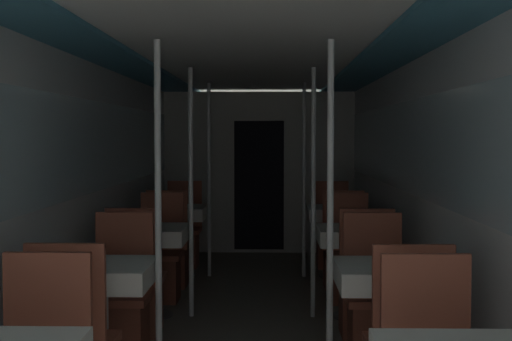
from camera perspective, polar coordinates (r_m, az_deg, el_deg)
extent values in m
cube|color=silver|center=(5.33, -14.14, -2.40)|extent=(0.05, 10.06, 2.08)
cube|color=silver|center=(5.31, -14.07, 1.79)|extent=(0.03, 9.25, 0.71)
cube|color=silver|center=(5.25, 13.22, -2.46)|extent=(0.05, 10.06, 2.08)
cube|color=silver|center=(5.23, 13.13, 1.79)|extent=(0.03, 9.25, 0.71)
cube|color=silver|center=(5.16, -0.57, 9.64)|extent=(2.50, 10.06, 0.04)
cube|color=teal|center=(5.29, -11.90, 9.03)|extent=(0.45, 9.66, 0.03)
cube|color=teal|center=(5.22, 10.90, 9.11)|extent=(0.45, 9.66, 0.03)
cube|color=#A8A8A3|center=(9.22, 0.25, -0.15)|extent=(2.45, 0.08, 2.08)
cube|color=black|center=(9.18, 0.24, -1.20)|extent=(0.64, 0.01, 1.66)
cube|color=#9E4C38|center=(3.46, -16.29, -10.68)|extent=(0.40, 0.04, 0.54)
cylinder|color=#B7B7BC|center=(4.47, -12.32, -12.08)|extent=(0.09, 0.09, 0.71)
cube|color=#B2B2B7|center=(4.39, -12.37, -7.45)|extent=(0.58, 0.58, 0.02)
cube|color=white|center=(4.40, -12.36, -8.12)|extent=(0.62, 0.62, 0.13)
cube|color=#9E4C38|center=(3.71, -15.02, -9.74)|extent=(0.40, 0.04, 0.54)
cube|color=brown|center=(5.02, -10.82, -12.45)|extent=(0.34, 0.34, 0.40)
cube|color=#9E4C38|center=(4.96, -10.84, -9.96)|extent=(0.40, 0.40, 0.05)
cube|color=#9E4C38|center=(5.08, -10.44, -6.30)|extent=(0.40, 0.04, 0.54)
cylinder|color=silver|center=(4.27, -7.83, -3.61)|extent=(0.04, 0.04, 2.08)
cylinder|color=#4C4C51|center=(6.18, -8.48, -11.35)|extent=(0.38, 0.38, 0.01)
cylinder|color=#B7B7BC|center=(6.10, -8.51, -8.02)|extent=(0.09, 0.09, 0.71)
cube|color=#B2B2B7|center=(6.04, -8.53, -4.61)|extent=(0.58, 0.58, 0.02)
cube|color=white|center=(6.05, -8.53, -5.09)|extent=(0.62, 0.62, 0.13)
cube|color=brown|center=(5.62, -9.44, -10.78)|extent=(0.34, 0.34, 0.40)
cube|color=#9E4C38|center=(5.57, -9.46, -8.55)|extent=(0.40, 0.40, 0.05)
cube|color=#9E4C38|center=(5.34, -9.85, -5.84)|extent=(0.40, 0.04, 0.54)
cube|color=brown|center=(6.65, -7.70, -8.63)|extent=(0.34, 0.34, 0.40)
cube|color=#9E4C38|center=(6.61, -7.72, -6.73)|extent=(0.40, 0.40, 0.05)
cube|color=#9E4C38|center=(6.75, -7.49, -4.02)|extent=(0.40, 0.04, 0.54)
cylinder|color=silver|center=(5.96, -5.23, -1.78)|extent=(0.04, 0.04, 2.08)
cylinder|color=#4C4C51|center=(7.82, -6.34, -8.31)|extent=(0.38, 0.38, 0.01)
cylinder|color=#B7B7BC|center=(7.76, -6.36, -5.67)|extent=(0.09, 0.09, 0.71)
cube|color=#B2B2B7|center=(7.72, -6.37, -2.98)|extent=(0.58, 0.58, 0.02)
cube|color=white|center=(7.72, -6.37, -3.36)|extent=(0.62, 0.62, 0.13)
cube|color=brown|center=(7.27, -6.92, -7.65)|extent=(0.34, 0.34, 0.40)
cube|color=#9E4C38|center=(7.23, -6.93, -5.91)|extent=(0.40, 0.40, 0.05)
cube|color=#9E4C38|center=(7.01, -7.15, -3.76)|extent=(0.40, 0.04, 0.54)
cube|color=brown|center=(8.32, -5.86, -6.31)|extent=(0.34, 0.34, 0.40)
cube|color=#9E4C38|center=(8.28, -5.86, -4.79)|extent=(0.40, 0.40, 0.05)
cube|color=#9E4C38|center=(8.43, -5.72, -2.65)|extent=(0.40, 0.04, 0.54)
cylinder|color=silver|center=(7.65, -3.78, -0.76)|extent=(0.04, 0.04, 2.08)
cube|color=#9E4C38|center=(3.38, 13.38, -10.98)|extent=(0.40, 0.04, 0.54)
cylinder|color=#B7B7BC|center=(4.40, 10.57, -12.28)|extent=(0.09, 0.09, 0.71)
cube|color=#B2B2B7|center=(4.32, 10.61, -7.59)|extent=(0.58, 0.58, 0.02)
cube|color=white|center=(4.33, 10.61, -8.26)|extent=(0.62, 0.62, 0.13)
cube|color=#9E4C38|center=(3.63, 12.47, -9.98)|extent=(0.40, 0.04, 0.54)
cube|color=brown|center=(4.96, 9.52, -12.62)|extent=(0.34, 0.34, 0.40)
cube|color=#9E4C38|center=(4.91, 9.54, -10.10)|extent=(0.40, 0.40, 0.05)
cube|color=#9E4C38|center=(5.03, 9.27, -6.39)|extent=(0.40, 0.04, 0.54)
cylinder|color=silver|center=(4.23, 5.95, -3.66)|extent=(0.04, 0.04, 2.08)
cylinder|color=#4C4C51|center=(6.13, 7.91, -11.45)|extent=(0.38, 0.38, 0.01)
cylinder|color=#B7B7BC|center=(6.05, 7.93, -8.10)|extent=(0.09, 0.09, 0.71)
cube|color=#B2B2B7|center=(5.99, 7.96, -4.66)|extent=(0.58, 0.58, 0.02)
cube|color=white|center=(6.00, 7.95, -5.15)|extent=(0.62, 0.62, 0.13)
cube|color=brown|center=(5.57, 8.57, -10.90)|extent=(0.34, 0.34, 0.40)
cube|color=#9E4C38|center=(5.52, 8.59, -8.64)|extent=(0.40, 0.40, 0.05)
cube|color=#9E4C38|center=(5.29, 8.86, -5.92)|extent=(0.40, 0.04, 0.54)
cube|color=brown|center=(6.61, 7.38, -8.70)|extent=(0.34, 0.34, 0.40)
cube|color=#9E4C38|center=(6.57, 7.39, -6.79)|extent=(0.40, 0.40, 0.05)
cube|color=#9E4C38|center=(6.70, 7.24, -4.07)|extent=(0.40, 0.04, 0.54)
cylinder|color=silver|center=(5.93, 4.61, -1.80)|extent=(0.04, 0.04, 2.08)
cylinder|color=#4C4C51|center=(7.79, 6.44, -8.37)|extent=(0.38, 0.38, 0.01)
cylinder|color=#B7B7BC|center=(7.73, 6.46, -5.71)|extent=(0.09, 0.09, 0.71)
cube|color=#B2B2B7|center=(7.68, 6.47, -3.01)|extent=(0.58, 0.58, 0.02)
cube|color=white|center=(7.69, 6.47, -3.39)|extent=(0.62, 0.62, 0.13)
cube|color=brown|center=(7.23, 6.84, -7.70)|extent=(0.34, 0.34, 0.40)
cube|color=#9E4C38|center=(7.19, 6.85, -5.95)|extent=(0.40, 0.40, 0.05)
cube|color=#9E4C38|center=(6.97, 7.01, -3.80)|extent=(0.40, 0.04, 0.54)
cube|color=brown|center=(8.28, 6.12, -6.35)|extent=(0.34, 0.34, 0.40)
cube|color=#9E4C38|center=(8.25, 6.12, -4.82)|extent=(0.40, 0.40, 0.05)
cube|color=#9E4C38|center=(8.39, 6.03, -2.67)|extent=(0.40, 0.04, 0.54)
cylinder|color=silver|center=(7.63, 3.86, -0.77)|extent=(0.04, 0.04, 2.08)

